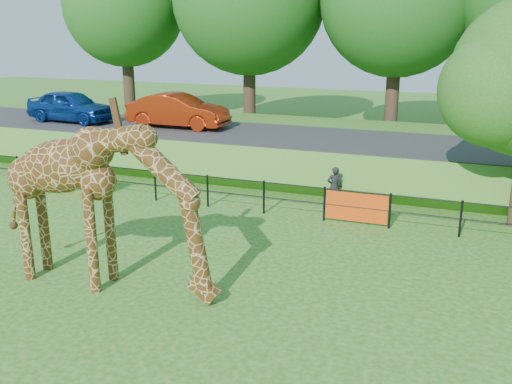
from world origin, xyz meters
TOP-DOWN VIEW (x-y plane):
  - ground at (0.00, 0.00)m, footprint 90.00×90.00m
  - giraffe at (-1.50, 1.68)m, footprint 5.48×1.04m
  - perimeter_fence at (0.00, 8.00)m, footprint 28.07×0.10m
  - embankment at (0.00, 15.50)m, footprint 40.00×9.00m
  - road at (0.00, 14.00)m, footprint 40.00×5.00m
  - car_blue at (-11.88, 13.73)m, footprint 4.49×2.05m
  - car_red at (-6.35, 14.13)m, footprint 4.62×1.68m
  - visitor at (1.95, 9.54)m, footprint 0.59×0.49m

SIDE VIEW (x-z plane):
  - ground at x=0.00m, z-range 0.00..0.00m
  - perimeter_fence at x=0.00m, z-range 0.00..1.10m
  - embankment at x=0.00m, z-range 0.00..1.30m
  - visitor at x=1.95m, z-range 0.00..1.37m
  - road at x=0.00m, z-range 1.30..1.42m
  - giraffe at x=-1.50m, z-range 0.00..3.91m
  - car_blue at x=-11.88m, z-range 1.42..2.91m
  - car_red at x=-6.35m, z-range 1.42..2.93m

